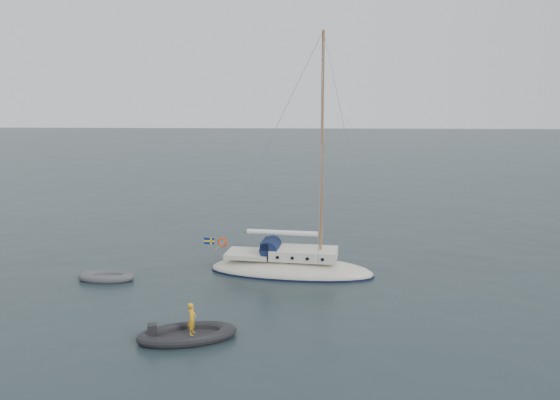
{
  "coord_description": "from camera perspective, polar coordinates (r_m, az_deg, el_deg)",
  "views": [
    {
      "loc": [
        0.74,
        -25.0,
        8.99
      ],
      "look_at": [
        -0.54,
        0.0,
        4.38
      ],
      "focal_mm": 35.0,
      "sensor_mm": 36.0,
      "label": 1
    }
  ],
  "objects": [
    {
      "name": "ground",
      "position": [
        26.58,
        1.18,
        -9.33
      ],
      "size": [
        300.0,
        300.0,
        0.0
      ],
      "primitive_type": "plane",
      "color": "black",
      "rests_on": "ground"
    },
    {
      "name": "sailboat",
      "position": [
        28.6,
        1.19,
        -5.84
      ],
      "size": [
        9.03,
        2.71,
        12.86
      ],
      "rotation": [
        0.0,
        0.0,
        -0.12
      ],
      "color": "beige",
      "rests_on": "ground"
    },
    {
      "name": "dinghy",
      "position": [
        29.18,
        -17.71,
        -7.64
      ],
      "size": [
        2.88,
        1.3,
        0.41
      ],
      "rotation": [
        0.0,
        0.0,
        -0.01
      ],
      "color": "#4A4B4F",
      "rests_on": "ground"
    },
    {
      "name": "rib",
      "position": [
        21.64,
        -9.72,
        -13.6
      ],
      "size": [
        3.82,
        1.74,
        1.46
      ],
      "rotation": [
        0.0,
        0.0,
        0.29
      ],
      "color": "black",
      "rests_on": "ground"
    }
  ]
}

